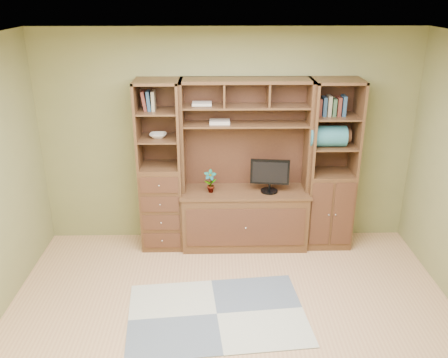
{
  "coord_description": "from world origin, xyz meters",
  "views": [
    {
      "loc": [
        -0.15,
        -3.47,
        2.99
      ],
      "look_at": [
        -0.06,
        1.2,
        1.1
      ],
      "focal_mm": 38.0,
      "sensor_mm": 36.0,
      "label": 1
    }
  ],
  "objects_px": {
    "right_tower": "(331,166)",
    "monitor": "(270,170)",
    "center_hutch": "(245,168)",
    "left_tower": "(161,167)"
  },
  "relations": [
    {
      "from": "center_hutch",
      "to": "right_tower",
      "type": "distance_m",
      "value": 1.03
    },
    {
      "from": "center_hutch",
      "to": "left_tower",
      "type": "xyz_separation_m",
      "value": [
        -1.0,
        0.04,
        0.0
      ]
    },
    {
      "from": "right_tower",
      "to": "monitor",
      "type": "relative_size",
      "value": 3.66
    },
    {
      "from": "right_tower",
      "to": "monitor",
      "type": "xyz_separation_m",
      "value": [
        -0.74,
        -0.07,
        -0.01
      ]
    },
    {
      "from": "monitor",
      "to": "left_tower",
      "type": "bearing_deg",
      "value": -176.3
    },
    {
      "from": "left_tower",
      "to": "right_tower",
      "type": "relative_size",
      "value": 1.0
    },
    {
      "from": "center_hutch",
      "to": "left_tower",
      "type": "height_order",
      "value": "same"
    },
    {
      "from": "right_tower",
      "to": "monitor",
      "type": "bearing_deg",
      "value": -174.2
    },
    {
      "from": "center_hutch",
      "to": "right_tower",
      "type": "height_order",
      "value": "same"
    },
    {
      "from": "left_tower",
      "to": "right_tower",
      "type": "bearing_deg",
      "value": 0.0
    }
  ]
}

